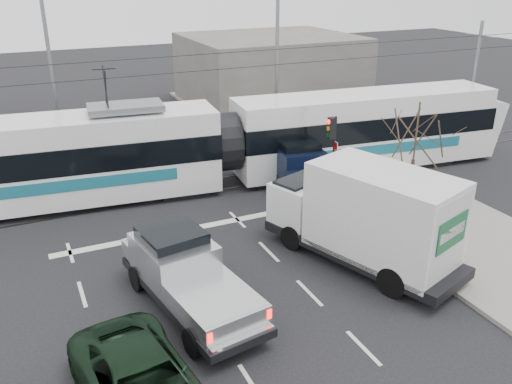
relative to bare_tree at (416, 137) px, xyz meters
name	(u,v)px	position (x,y,z in m)	size (l,w,h in m)	color
ground	(262,306)	(-7.60, -2.50, -3.79)	(120.00, 120.00, 0.00)	black
sidewalk_right	(479,246)	(1.40, -2.50, -3.72)	(6.00, 60.00, 0.15)	gray
rails	(170,192)	(-7.60, 7.50, -3.78)	(60.00, 1.60, 0.03)	#33302D
building_right	(270,70)	(4.40, 21.50, -1.29)	(12.00, 10.00, 5.00)	slate
bare_tree	(416,137)	(0.00, 0.00, 0.00)	(2.40, 2.40, 5.00)	#47382B
traffic_signal	(332,139)	(-1.13, 4.00, -1.05)	(0.44, 0.44, 3.60)	black
street_lamp_near	(274,58)	(-0.29, 11.50, 1.32)	(2.38, 0.25, 9.00)	slate
street_lamp_far	(47,68)	(-11.79, 13.50, 1.32)	(2.38, 0.25, 9.00)	slate
catenary	(165,111)	(-7.60, 7.50, 0.09)	(60.00, 0.20, 7.00)	black
tram	(225,143)	(-4.87, 7.40, -1.73)	(28.60, 5.77, 5.81)	white
silver_pickup	(185,272)	(-9.68, -1.35, -2.69)	(3.03, 6.36, 2.22)	black
box_truck	(366,217)	(-3.19, -1.58, -2.01)	(4.69, 7.63, 3.61)	black
navy_pickup	(303,170)	(-2.05, 4.85, -2.64)	(2.76, 5.76, 2.33)	black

